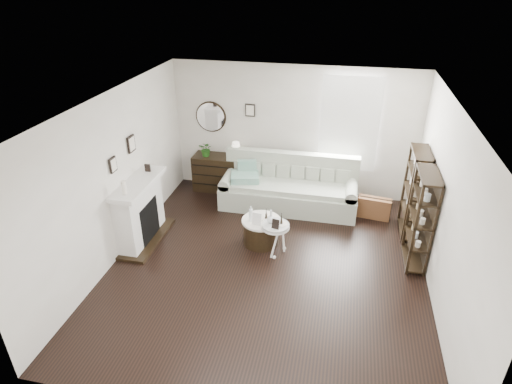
% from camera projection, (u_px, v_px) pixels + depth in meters
% --- Properties ---
extents(room, '(5.50, 5.50, 5.50)m').
position_uv_depth(room, '(330.00, 123.00, 8.45)').
color(room, black).
rests_on(room, ground).
extents(fireplace, '(0.50, 1.40, 1.84)m').
position_uv_depth(fireplace, '(140.00, 213.00, 7.43)').
color(fireplace, white).
rests_on(fireplace, ground).
extents(shelf_unit_far, '(0.30, 0.80, 1.60)m').
position_uv_depth(shelf_unit_far, '(414.00, 193.00, 7.53)').
color(shelf_unit_far, black).
rests_on(shelf_unit_far, ground).
extents(shelf_unit_near, '(0.30, 0.80, 1.60)m').
position_uv_depth(shelf_unit_near, '(421.00, 219.00, 6.75)').
color(shelf_unit_near, black).
rests_on(shelf_unit_near, ground).
extents(sofa, '(2.70, 0.93, 1.05)m').
position_uv_depth(sofa, '(289.00, 190.00, 8.63)').
color(sofa, '#B4BBA7').
rests_on(sofa, ground).
extents(quilt, '(0.64, 0.57, 0.14)m').
position_uv_depth(quilt, '(245.00, 177.00, 8.55)').
color(quilt, '#289368').
rests_on(quilt, sofa).
extents(suitcase, '(0.65, 0.29, 0.42)m').
position_uv_depth(suitcase, '(374.00, 208.00, 8.26)').
color(suitcase, brown).
rests_on(suitcase, ground).
extents(dresser, '(1.17, 0.50, 0.78)m').
position_uv_depth(dresser, '(221.00, 173.00, 9.23)').
color(dresser, black).
rests_on(dresser, ground).
extents(table_lamp, '(0.28, 0.28, 0.35)m').
position_uv_depth(table_lamp, '(236.00, 150.00, 8.90)').
color(table_lamp, beige).
rests_on(table_lamp, dresser).
extents(potted_plant, '(0.32, 0.29, 0.32)m').
position_uv_depth(potted_plant, '(206.00, 149.00, 8.98)').
color(potted_plant, '#215418').
rests_on(potted_plant, dresser).
extents(drum_table, '(0.68, 0.68, 0.47)m').
position_uv_depth(drum_table, '(261.00, 231.00, 7.48)').
color(drum_table, black).
rests_on(drum_table, ground).
extents(pedestal_table, '(0.47, 0.47, 0.57)m').
position_uv_depth(pedestal_table, '(275.00, 227.00, 7.08)').
color(pedestal_table, white).
rests_on(pedestal_table, ground).
extents(eiffel_drum, '(0.12, 0.12, 0.18)m').
position_uv_depth(eiffel_drum, '(266.00, 214.00, 7.35)').
color(eiffel_drum, black).
rests_on(eiffel_drum, drum_table).
extents(bottle_drum, '(0.07, 0.07, 0.29)m').
position_uv_depth(bottle_drum, '(251.00, 214.00, 7.27)').
color(bottle_drum, silver).
rests_on(bottle_drum, drum_table).
extents(card_frame_drum, '(0.17, 0.08, 0.21)m').
position_uv_depth(card_frame_drum, '(257.00, 219.00, 7.18)').
color(card_frame_drum, silver).
rests_on(card_frame_drum, drum_table).
extents(eiffel_ped, '(0.12, 0.12, 0.19)m').
position_uv_depth(eiffel_ped, '(281.00, 219.00, 7.03)').
color(eiffel_ped, black).
rests_on(eiffel_ped, pedestal_table).
extents(flask_ped, '(0.13, 0.13, 0.25)m').
position_uv_depth(flask_ped, '(271.00, 217.00, 7.04)').
color(flask_ped, silver).
rests_on(flask_ped, pedestal_table).
extents(card_frame_ped, '(0.13, 0.08, 0.16)m').
position_uv_depth(card_frame_ped, '(276.00, 224.00, 6.91)').
color(card_frame_ped, black).
rests_on(card_frame_ped, pedestal_table).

